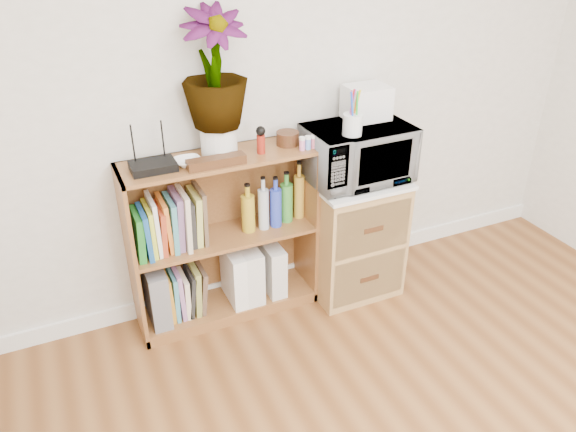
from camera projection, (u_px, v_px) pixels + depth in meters
skirting_board at (274, 274)px, 3.45m from camera, size 4.00×0.02×0.10m
bookshelf at (224, 239)px, 3.01m from camera, size 1.00×0.30×0.95m
wicker_unit at (351, 235)px, 3.28m from camera, size 0.50×0.45×0.70m
microwave at (357, 153)px, 3.02m from camera, size 0.56×0.38×0.30m
pen_cup at (353, 124)px, 2.81m from camera, size 0.10×0.10×0.11m
small_appliance at (366, 102)px, 3.01m from camera, size 0.23×0.19×0.18m
router at (153, 166)px, 2.63m from camera, size 0.21×0.14×0.04m
white_bowl at (188, 162)px, 2.69m from camera, size 0.13×0.13×0.03m
plant_pot at (219, 141)px, 2.76m from camera, size 0.18×0.18×0.15m
potted_plant at (214, 69)px, 2.59m from camera, size 0.31×0.31×0.56m
trinket_box at (216, 162)px, 2.67m from camera, size 0.28×0.07×0.05m
kokeshi_doll at (261, 144)px, 2.80m from camera, size 0.04×0.04×0.10m
wooden_bowl at (288, 138)px, 2.90m from camera, size 0.12×0.12×0.07m
paint_jars at (308, 143)px, 2.85m from camera, size 0.12×0.04×0.06m
file_box at (156, 293)px, 2.99m from camera, size 0.10×0.26×0.33m
magazine_holder_left at (236, 275)px, 3.14m from camera, size 0.10×0.26×0.32m
magazine_holder_mid at (248, 271)px, 3.17m from camera, size 0.10×0.26×0.32m
magazine_holder_right at (272, 267)px, 3.22m from camera, size 0.09×0.24×0.30m
cookbooks at (170, 224)px, 2.83m from camera, size 0.37×0.20×0.31m
liquor_bottles at (274, 200)px, 3.03m from camera, size 0.38×0.07×0.32m
lower_books at (184, 291)px, 3.05m from camera, size 0.23×0.19×0.29m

